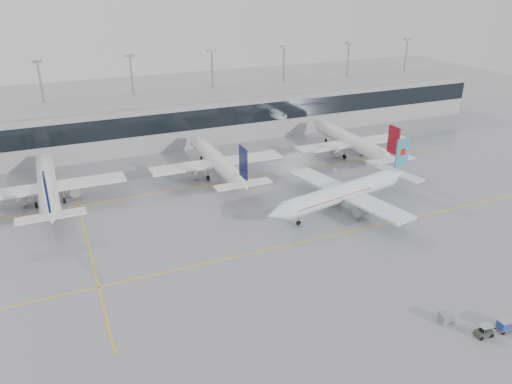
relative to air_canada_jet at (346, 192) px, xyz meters
name	(u,v)px	position (x,y,z in m)	size (l,w,h in m)	color
ground	(284,246)	(-17.01, -8.17, -3.61)	(320.00, 320.00, 0.00)	gray
taxi_line_main	(284,246)	(-17.01, -8.17, -3.60)	(120.00, 0.25, 0.01)	yellow
taxi_line_north	(223,182)	(-17.01, 21.83, -3.60)	(120.00, 0.25, 0.01)	yellow
taxi_line_cross	(87,240)	(-47.01, 6.83, -3.60)	(0.25, 60.00, 0.01)	yellow
terminal	(182,119)	(-17.01, 53.83, 2.39)	(180.00, 15.00, 12.00)	#97979B
terminal_glass	(190,121)	(-17.01, 46.28, 3.89)	(180.00, 0.20, 5.00)	black
terminal_roof	(180,96)	(-17.01, 53.83, 8.59)	(182.00, 16.00, 0.40)	gray
light_masts	(174,87)	(-17.01, 59.83, 9.73)	(156.40, 1.00, 22.60)	gray
air_canada_jet	(346,192)	(0.00, 0.00, 0.00)	(36.15, 29.23, 11.39)	white
parked_jet_b	(47,186)	(-52.01, 25.52, 0.10)	(29.64, 36.96, 11.72)	white
parked_jet_c	(217,161)	(-17.01, 25.52, 0.10)	(29.64, 36.96, 11.72)	white
parked_jet_d	(352,142)	(17.99, 25.52, 0.10)	(29.64, 36.96, 11.72)	white
baggage_tug	(484,332)	(-4.10, -38.20, -3.06)	(3.28, 1.50, 1.57)	#33382F
baggage_cart	(507,324)	(-0.51, -38.47, -2.67)	(2.70, 1.64, 1.60)	gray
gse_unit	(445,318)	(-6.62, -34.20, -2.87)	(1.47, 1.37, 1.47)	gray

